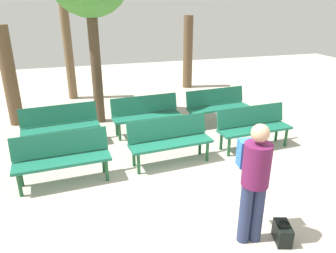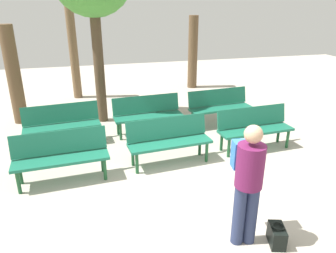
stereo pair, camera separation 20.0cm
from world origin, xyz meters
name	(u,v)px [view 1 (the left image)]	position (x,y,z in m)	size (l,w,h in m)	color
ground_plane	(206,207)	(0.00, 0.00, 0.00)	(24.00, 24.00, 0.00)	#B2A899
bench_r0_c0	(62,155)	(-2.08, 1.40, 0.50)	(1.63, 0.58, 0.87)	#19664C
bench_r0_c1	(170,138)	(-0.11, 1.58, 0.50)	(1.64, 0.62, 0.87)	#19664C
bench_r0_c2	(253,125)	(1.80, 1.75, 0.50)	(1.63, 0.58, 0.87)	#19664C
bench_r1_c0	(60,124)	(-2.13, 2.98, 0.50)	(1.64, 0.63, 0.87)	#19664C
bench_r1_c1	(146,113)	(-0.21, 3.15, 0.50)	(1.63, 0.59, 0.87)	#19664C
bench_r1_c2	(217,104)	(1.66, 3.27, 0.50)	(1.64, 0.63, 0.87)	#19664C
tree_0	(68,49)	(-1.83, 6.63, 1.55)	(0.27, 0.27, 3.10)	brown
tree_1	(188,52)	(2.17, 6.93, 1.24)	(0.33, 0.33, 2.47)	brown
tree_2	(9,77)	(-3.26, 4.68, 1.22)	(0.34, 0.34, 2.44)	brown
visitor_with_backpack	(254,177)	(0.27, -0.80, 0.94)	(0.39, 0.56, 1.65)	navy
handbag	(282,233)	(0.67, -0.99, 0.13)	(0.27, 0.36, 0.29)	black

